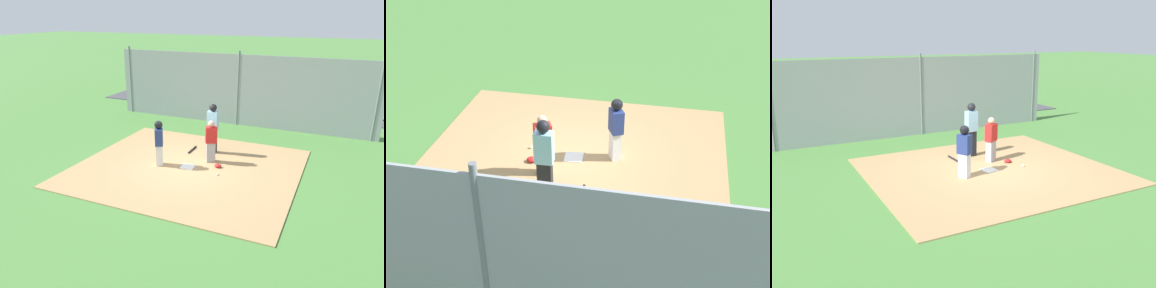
# 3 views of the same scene
# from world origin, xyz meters

# --- Properties ---
(ground_plane) EXTENTS (140.00, 140.00, 0.00)m
(ground_plane) POSITION_xyz_m (0.00, 0.00, 0.00)
(ground_plane) COLOR #477A38
(dirt_infield) EXTENTS (7.20, 6.40, 0.03)m
(dirt_infield) POSITION_xyz_m (0.00, 0.00, 0.01)
(dirt_infield) COLOR #A88456
(dirt_infield) RESTS_ON ground_plane
(home_plate) EXTENTS (0.48, 0.48, 0.02)m
(home_plate) POSITION_xyz_m (0.00, 0.00, 0.04)
(home_plate) COLOR white
(home_plate) RESTS_ON dirt_infield
(catcher) EXTENTS (0.46, 0.40, 1.48)m
(catcher) POSITION_xyz_m (-0.53, -0.78, 0.79)
(catcher) COLOR #9E9EA3
(catcher) RESTS_ON dirt_infield
(umpire) EXTENTS (0.39, 0.28, 1.83)m
(umpire) POSITION_xyz_m (-0.26, -1.63, 1.01)
(umpire) COLOR black
(umpire) RESTS_ON dirt_infield
(runner) EXTENTS (0.41, 0.46, 1.55)m
(runner) POSITION_xyz_m (0.96, 0.19, 0.90)
(runner) COLOR silver
(runner) RESTS_ON dirt_infield
(baseball_bat) EXTENTS (0.08, 0.74, 0.06)m
(baseball_bat) POSITION_xyz_m (0.49, -1.49, 0.06)
(baseball_bat) COLOR black
(baseball_bat) RESTS_ON dirt_infield
(catcher_mask) EXTENTS (0.24, 0.20, 0.12)m
(catcher_mask) POSITION_xyz_m (-0.94, -0.38, 0.09)
(catcher_mask) COLOR red
(catcher_mask) RESTS_ON dirt_infield
(baseball) EXTENTS (0.07, 0.07, 0.07)m
(baseball) POSITION_xyz_m (-1.13, 0.19, 0.07)
(baseball) COLOR white
(baseball) RESTS_ON dirt_infield
(backstop_fence) EXTENTS (12.00, 0.10, 3.35)m
(backstop_fence) POSITION_xyz_m (0.00, -5.48, 1.60)
(backstop_fence) COLOR #93999E
(backstop_fence) RESTS_ON ground_plane
(parking_lot) EXTENTS (18.00, 5.20, 0.04)m
(parking_lot) POSITION_xyz_m (0.00, -10.15, 0.02)
(parking_lot) COLOR #424247
(parking_lot) RESTS_ON ground_plane
(parked_car_white) EXTENTS (4.36, 2.24, 1.28)m
(parked_car_white) POSITION_xyz_m (-5.54, -9.63, 0.61)
(parked_car_white) COLOR silver
(parked_car_white) RESTS_ON parking_lot
(parked_car_dark) EXTENTS (4.35, 2.22, 1.28)m
(parked_car_dark) POSITION_xyz_m (-2.71, -9.80, 0.61)
(parked_car_dark) COLOR black
(parked_car_dark) RESTS_ON parking_lot
(parked_car_blue) EXTENTS (4.43, 2.42, 1.28)m
(parked_car_blue) POSITION_xyz_m (-0.32, -10.70, 0.61)
(parked_car_blue) COLOR #28428C
(parked_car_blue) RESTS_ON parking_lot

